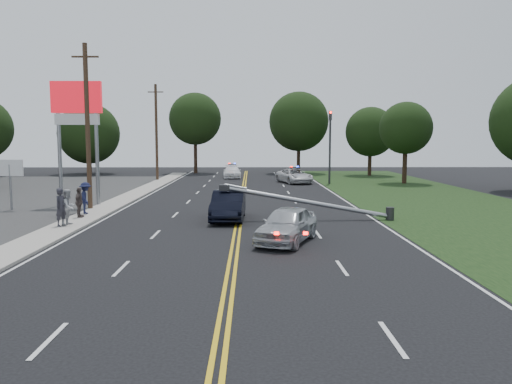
{
  "coord_description": "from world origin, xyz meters",
  "views": [
    {
      "loc": [
        0.64,
        -18.36,
        4.3
      ],
      "look_at": [
        0.9,
        6.35,
        1.7
      ],
      "focal_mm": 35.0,
      "sensor_mm": 36.0,
      "label": 1
    }
  ],
  "objects_px": {
    "fallen_streetlight": "(317,203)",
    "emergency_a": "(294,176)",
    "waiting_sedan": "(287,225)",
    "bystander_c": "(86,198)",
    "utility_pole_mid": "(88,127)",
    "bystander_b": "(69,207)",
    "traffic_signal": "(330,141)",
    "utility_pole_far": "(156,132)",
    "small_sign": "(10,172)",
    "bystander_d": "(79,202)",
    "pylon_sign": "(77,113)",
    "crashed_sedan": "(228,205)",
    "emergency_b": "(232,172)",
    "bystander_a": "(61,207)"
  },
  "relations": [
    {
      "from": "emergency_a",
      "to": "emergency_b",
      "type": "distance_m",
      "value": 9.41
    },
    {
      "from": "bystander_a",
      "to": "fallen_streetlight",
      "type": "bearing_deg",
      "value": -55.64
    },
    {
      "from": "utility_pole_mid",
      "to": "waiting_sedan",
      "type": "height_order",
      "value": "utility_pole_mid"
    },
    {
      "from": "emergency_b",
      "to": "bystander_d",
      "type": "bearing_deg",
      "value": -106.33
    },
    {
      "from": "bystander_a",
      "to": "bystander_b",
      "type": "relative_size",
      "value": 1.05
    },
    {
      "from": "fallen_streetlight",
      "to": "emergency_b",
      "type": "bearing_deg",
      "value": 100.76
    },
    {
      "from": "utility_pole_far",
      "to": "crashed_sedan",
      "type": "height_order",
      "value": "utility_pole_far"
    },
    {
      "from": "fallen_streetlight",
      "to": "emergency_a",
      "type": "distance_m",
      "value": 22.98
    },
    {
      "from": "waiting_sedan",
      "to": "small_sign",
      "type": "bearing_deg",
      "value": 170.35
    },
    {
      "from": "emergency_b",
      "to": "bystander_c",
      "type": "height_order",
      "value": "bystander_c"
    },
    {
      "from": "bystander_c",
      "to": "bystander_d",
      "type": "xyz_separation_m",
      "value": [
        0.1,
        -1.38,
        -0.08
      ]
    },
    {
      "from": "waiting_sedan",
      "to": "bystander_d",
      "type": "distance_m",
      "value": 12.4
    },
    {
      "from": "traffic_signal",
      "to": "emergency_b",
      "type": "bearing_deg",
      "value": 141.35
    },
    {
      "from": "bystander_d",
      "to": "small_sign",
      "type": "bearing_deg",
      "value": 56.14
    },
    {
      "from": "bystander_c",
      "to": "bystander_a",
      "type": "bearing_deg",
      "value": 159.89
    },
    {
      "from": "waiting_sedan",
      "to": "emergency_a",
      "type": "relative_size",
      "value": 0.86
    },
    {
      "from": "emergency_a",
      "to": "bystander_c",
      "type": "xyz_separation_m",
      "value": [
        -13.69,
        -21.19,
        0.3
      ]
    },
    {
      "from": "bystander_b",
      "to": "bystander_c",
      "type": "relative_size",
      "value": 0.99
    },
    {
      "from": "utility_pole_mid",
      "to": "fallen_streetlight",
      "type": "bearing_deg",
      "value": -16.64
    },
    {
      "from": "utility_pole_far",
      "to": "bystander_c",
      "type": "bearing_deg",
      "value": -88.89
    },
    {
      "from": "traffic_signal",
      "to": "emergency_a",
      "type": "height_order",
      "value": "traffic_signal"
    },
    {
      "from": "fallen_streetlight",
      "to": "emergency_b",
      "type": "height_order",
      "value": "fallen_streetlight"
    },
    {
      "from": "pylon_sign",
      "to": "crashed_sedan",
      "type": "bearing_deg",
      "value": -30.29
    },
    {
      "from": "crashed_sedan",
      "to": "bystander_a",
      "type": "bearing_deg",
      "value": -160.79
    },
    {
      "from": "fallen_streetlight",
      "to": "bystander_d",
      "type": "relative_size",
      "value": 5.78
    },
    {
      "from": "crashed_sedan",
      "to": "bystander_c",
      "type": "distance_m",
      "value": 8.31
    },
    {
      "from": "utility_pole_mid",
      "to": "bystander_b",
      "type": "relative_size",
      "value": 5.66
    },
    {
      "from": "traffic_signal",
      "to": "utility_pole_far",
      "type": "xyz_separation_m",
      "value": [
        -17.5,
        4.0,
        0.88
      ]
    },
    {
      "from": "traffic_signal",
      "to": "bystander_b",
      "type": "bearing_deg",
      "value": -124.74
    },
    {
      "from": "pylon_sign",
      "to": "utility_pole_far",
      "type": "distance_m",
      "value": 20.06
    },
    {
      "from": "fallen_streetlight",
      "to": "bystander_d",
      "type": "xyz_separation_m",
      "value": [
        -12.81,
        0.39,
        0.01
      ]
    },
    {
      "from": "traffic_signal",
      "to": "emergency_b",
      "type": "distance_m",
      "value": 13.01
    },
    {
      "from": "utility_pole_far",
      "to": "bystander_c",
      "type": "height_order",
      "value": "utility_pole_far"
    },
    {
      "from": "emergency_a",
      "to": "traffic_signal",
      "type": "bearing_deg",
      "value": -33.29
    },
    {
      "from": "traffic_signal",
      "to": "bystander_b",
      "type": "distance_m",
      "value": 29.36
    },
    {
      "from": "pylon_sign",
      "to": "waiting_sedan",
      "type": "bearing_deg",
      "value": -42.83
    },
    {
      "from": "pylon_sign",
      "to": "small_sign",
      "type": "bearing_deg",
      "value": -150.26
    },
    {
      "from": "small_sign",
      "to": "utility_pole_far",
      "type": "relative_size",
      "value": 0.31
    },
    {
      "from": "waiting_sedan",
      "to": "bystander_c",
      "type": "bearing_deg",
      "value": 166.84
    },
    {
      "from": "waiting_sedan",
      "to": "bystander_b",
      "type": "height_order",
      "value": "bystander_b"
    },
    {
      "from": "bystander_a",
      "to": "bystander_d",
      "type": "relative_size",
      "value": 1.14
    },
    {
      "from": "utility_pole_mid",
      "to": "emergency_a",
      "type": "height_order",
      "value": "utility_pole_mid"
    },
    {
      "from": "waiting_sedan",
      "to": "bystander_d",
      "type": "height_order",
      "value": "bystander_d"
    },
    {
      "from": "utility_pole_mid",
      "to": "bystander_b",
      "type": "xyz_separation_m",
      "value": [
        0.87,
        -5.99,
        -4.08
      ]
    },
    {
      "from": "waiting_sedan",
      "to": "bystander_b",
      "type": "bearing_deg",
      "value": -178.24
    },
    {
      "from": "emergency_a",
      "to": "bystander_d",
      "type": "height_order",
      "value": "bystander_d"
    },
    {
      "from": "traffic_signal",
      "to": "bystander_c",
      "type": "bearing_deg",
      "value": -130.1
    },
    {
      "from": "emergency_a",
      "to": "emergency_b",
      "type": "relative_size",
      "value": 1.09
    },
    {
      "from": "utility_pole_mid",
      "to": "utility_pole_far",
      "type": "relative_size",
      "value": 1.0
    },
    {
      "from": "crashed_sedan",
      "to": "waiting_sedan",
      "type": "height_order",
      "value": "crashed_sedan"
    }
  ]
}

